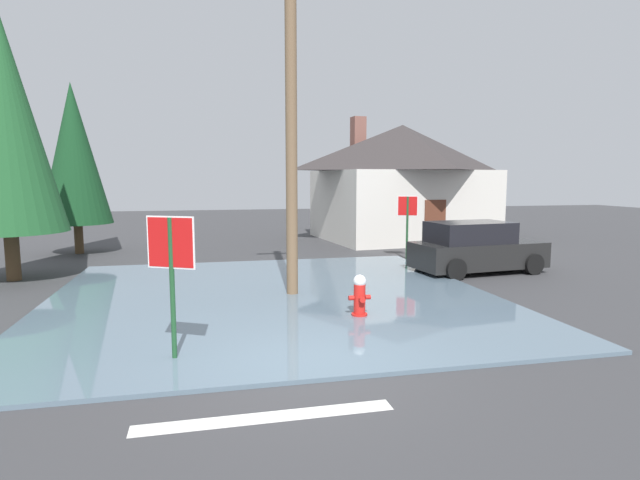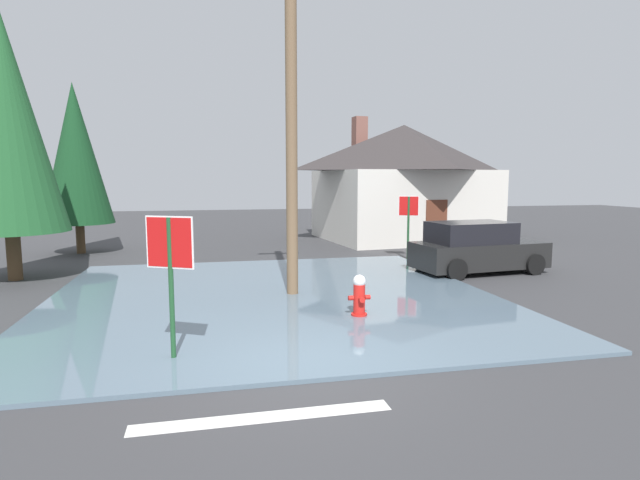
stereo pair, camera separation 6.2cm
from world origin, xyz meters
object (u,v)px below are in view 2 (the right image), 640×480
parked_car (476,249)px  pine_tree_mid_left (76,154)px  house (403,180)px  stop_sign_far (409,214)px  fire_hydrant (359,297)px  stop_sign_near (170,258)px  utility_pole (291,105)px  pine_tree_tall_left (4,118)px

parked_car → pine_tree_mid_left: (-12.95, 7.04, 3.07)m
house → stop_sign_far: bearing=-109.5°
fire_hydrant → stop_sign_far: (4.00, 7.22, 1.17)m
stop_sign_near → pine_tree_mid_left: pine_tree_mid_left is taller
house → parked_car: house is taller
utility_pole → pine_tree_mid_left: 11.33m
fire_hydrant → utility_pole: utility_pole is taller
stop_sign_near → utility_pole: bearing=57.6°
fire_hydrant → stop_sign_far: 8.34m
fire_hydrant → pine_tree_tall_left: (-8.50, 6.03, 4.10)m
stop_sign_near → pine_tree_tall_left: size_ratio=0.30×
utility_pole → parked_car: 7.46m
stop_sign_near → pine_tree_mid_left: bearing=108.2°
house → parked_car: bearing=-96.6°
fire_hydrant → parked_car: parked_car is taller
utility_pole → pine_tree_mid_left: size_ratio=1.37×
stop_sign_near → house: 17.76m
stop_sign_far → pine_tree_mid_left: (-11.91, 4.06, 2.20)m
house → parked_car: (-1.03, -8.82, -2.05)m
utility_pole → pine_tree_mid_left: (-6.88, 8.96, -0.82)m
pine_tree_tall_left → house: bearing=25.8°
stop_sign_far → pine_tree_mid_left: size_ratio=0.35×
stop_sign_far → parked_car: 3.28m
stop_sign_near → fire_hydrant: stop_sign_near is taller
utility_pole → house: size_ratio=1.06×
parked_car → pine_tree_mid_left: size_ratio=0.65×
utility_pole → pine_tree_tall_left: size_ratio=1.15×
pine_tree_tall_left → stop_sign_near: bearing=-58.0°
fire_hydrant → stop_sign_far: stop_sign_far is taller
parked_car → pine_tree_mid_left: pine_tree_mid_left is taller
fire_hydrant → parked_car: size_ratio=0.22×
utility_pole → parked_car: (6.07, 1.92, -3.89)m
fire_hydrant → stop_sign_near: bearing=-153.8°
utility_pole → stop_sign_far: size_ratio=3.92×
pine_tree_tall_left → pine_tree_mid_left: pine_tree_tall_left is taller
utility_pole → parked_car: bearing=17.6°
stop_sign_far → fire_hydrant: bearing=-119.0°
fire_hydrant → pine_tree_tall_left: size_ratio=0.12×
house → utility_pole: bearing=-123.5°
pine_tree_tall_left → pine_tree_mid_left: bearing=83.6°
fire_hydrant → pine_tree_mid_left: (-7.91, 11.28, 3.37)m
utility_pole → parked_car: utility_pole is taller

